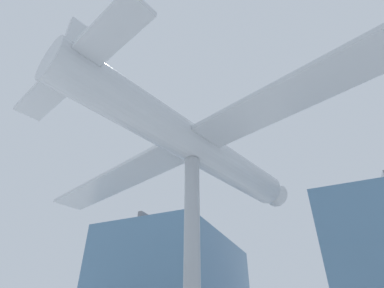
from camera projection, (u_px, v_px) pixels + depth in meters
The scene contains 2 objects.
support_pylon_central at pixel (192, 256), 10.59m from camera, with size 0.60×0.60×7.89m.
suspended_airplane at pixel (194, 145), 13.26m from camera, with size 21.05×14.64×3.03m.
Camera 1 is at (4.48, -10.11, 1.52)m, focal length 28.00 mm.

